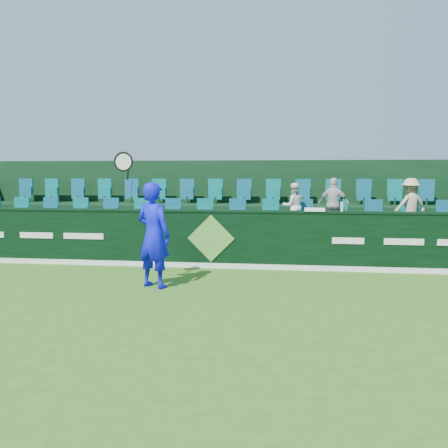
# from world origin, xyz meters

# --- Properties ---
(ground) EXTENTS (60.00, 60.00, 0.00)m
(ground) POSITION_xyz_m (0.00, 0.00, 0.00)
(ground) COLOR #356C19
(ground) RESTS_ON ground
(sponsor_hoarding) EXTENTS (16.00, 0.25, 1.35)m
(sponsor_hoarding) POSITION_xyz_m (0.00, 4.00, 0.67)
(sponsor_hoarding) COLOR black
(sponsor_hoarding) RESTS_ON ground
(stand_tier_front) EXTENTS (16.00, 2.00, 0.80)m
(stand_tier_front) POSITION_xyz_m (0.00, 5.10, 0.40)
(stand_tier_front) COLOR black
(stand_tier_front) RESTS_ON ground
(stand_tier_back) EXTENTS (16.00, 1.80, 1.30)m
(stand_tier_back) POSITION_xyz_m (0.00, 7.00, 0.65)
(stand_tier_back) COLOR black
(stand_tier_back) RESTS_ON ground
(stand_rear) EXTENTS (16.00, 4.10, 2.60)m
(stand_rear) POSITION_xyz_m (0.00, 7.44, 1.22)
(stand_rear) COLOR black
(stand_rear) RESTS_ON ground
(seat_row_front) EXTENTS (13.50, 0.50, 0.60)m
(seat_row_front) POSITION_xyz_m (0.00, 5.50, 1.10)
(seat_row_front) COLOR #105770
(seat_row_front) RESTS_ON stand_tier_front
(seat_row_back) EXTENTS (13.50, 0.50, 0.60)m
(seat_row_back) POSITION_xyz_m (0.00, 7.30, 1.60)
(seat_row_back) COLOR #105770
(seat_row_back) RESTS_ON stand_tier_back
(tennis_player) EXTENTS (1.18, 0.75, 2.62)m
(tennis_player) POSITION_xyz_m (-0.79, 1.83, 1.03)
(tennis_player) COLOR #0D12EB
(tennis_player) RESTS_ON ground
(spectator_left) EXTENTS (0.67, 0.58, 1.16)m
(spectator_left) POSITION_xyz_m (1.88, 5.12, 1.38)
(spectator_left) COLOR white
(spectator_left) RESTS_ON stand_tier_front
(spectator_middle) EXTENTS (0.80, 0.45, 1.29)m
(spectator_middle) POSITION_xyz_m (2.87, 5.12, 1.45)
(spectator_middle) COLOR beige
(spectator_middle) RESTS_ON stand_tier_front
(spectator_right) EXTENTS (0.95, 0.75, 1.29)m
(spectator_right) POSITION_xyz_m (4.69, 5.12, 1.44)
(spectator_right) COLOR #C9B48E
(spectator_right) RESTS_ON stand_tier_front
(towel) EXTENTS (0.45, 0.29, 0.07)m
(towel) POSITION_xyz_m (2.36, 4.00, 1.38)
(towel) COLOR white
(towel) RESTS_ON sponsor_hoarding
(drinks_bottle) EXTENTS (0.07, 0.07, 0.22)m
(drinks_bottle) POSITION_xyz_m (2.96, 4.00, 1.46)
(drinks_bottle) COLOR silver
(drinks_bottle) RESTS_ON sponsor_hoarding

